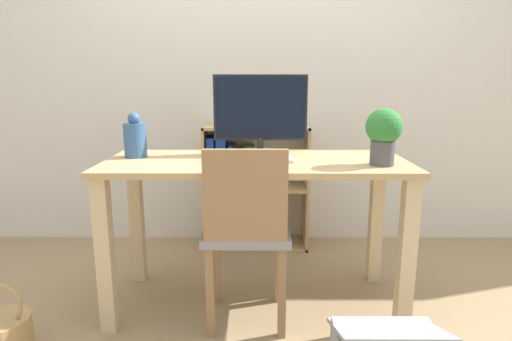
{
  "coord_description": "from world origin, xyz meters",
  "views": [
    {
      "loc": [
        0.01,
        -2.08,
        1.16
      ],
      "look_at": [
        0.0,
        0.1,
        0.69
      ],
      "focal_mm": 30.0,
      "sensor_mm": 36.0,
      "label": 1
    }
  ],
  "objects_px": {
    "vase": "(135,138)",
    "potted_plant": "(384,133)",
    "monitor": "(260,111)",
    "chair": "(246,228)",
    "bookshelf": "(241,193)",
    "keyboard": "(261,159)",
    "basket": "(1,334)"
  },
  "relations": [
    {
      "from": "keyboard",
      "to": "basket",
      "type": "bearing_deg",
      "value": -159.72
    },
    {
      "from": "basket",
      "to": "chair",
      "type": "bearing_deg",
      "value": 12.62
    },
    {
      "from": "monitor",
      "to": "potted_plant",
      "type": "distance_m",
      "value": 0.65
    },
    {
      "from": "monitor",
      "to": "basket",
      "type": "height_order",
      "value": "monitor"
    },
    {
      "from": "keyboard",
      "to": "vase",
      "type": "distance_m",
      "value": 0.66
    },
    {
      "from": "vase",
      "to": "bookshelf",
      "type": "relative_size",
      "value": 0.27
    },
    {
      "from": "bookshelf",
      "to": "basket",
      "type": "xyz_separation_m",
      "value": [
        -0.98,
        -1.24,
        -0.29
      ]
    },
    {
      "from": "potted_plant",
      "to": "basket",
      "type": "distance_m",
      "value": 1.89
    },
    {
      "from": "keyboard",
      "to": "vase",
      "type": "height_order",
      "value": "vase"
    },
    {
      "from": "monitor",
      "to": "bookshelf",
      "type": "height_order",
      "value": "monitor"
    },
    {
      "from": "monitor",
      "to": "chair",
      "type": "distance_m",
      "value": 0.65
    },
    {
      "from": "keyboard",
      "to": "potted_plant",
      "type": "height_order",
      "value": "potted_plant"
    },
    {
      "from": "monitor",
      "to": "bookshelf",
      "type": "relative_size",
      "value": 0.58
    },
    {
      "from": "keyboard",
      "to": "basket",
      "type": "distance_m",
      "value": 1.37
    },
    {
      "from": "monitor",
      "to": "vase",
      "type": "bearing_deg",
      "value": -169.86
    },
    {
      "from": "monitor",
      "to": "basket",
      "type": "relative_size",
      "value": 1.49
    },
    {
      "from": "monitor",
      "to": "vase",
      "type": "relative_size",
      "value": 2.18
    },
    {
      "from": "bookshelf",
      "to": "basket",
      "type": "height_order",
      "value": "bookshelf"
    },
    {
      "from": "vase",
      "to": "potted_plant",
      "type": "relative_size",
      "value": 0.86
    },
    {
      "from": "potted_plant",
      "to": "chair",
      "type": "height_order",
      "value": "potted_plant"
    },
    {
      "from": "chair",
      "to": "basket",
      "type": "relative_size",
      "value": 2.64
    },
    {
      "from": "keyboard",
      "to": "basket",
      "type": "relative_size",
      "value": 0.92
    },
    {
      "from": "potted_plant",
      "to": "bookshelf",
      "type": "bearing_deg",
      "value": 126.86
    },
    {
      "from": "vase",
      "to": "potted_plant",
      "type": "xyz_separation_m",
      "value": [
        1.2,
        -0.21,
        0.05
      ]
    },
    {
      "from": "bookshelf",
      "to": "basket",
      "type": "distance_m",
      "value": 1.6
    },
    {
      "from": "monitor",
      "to": "chair",
      "type": "relative_size",
      "value": 0.56
    },
    {
      "from": "potted_plant",
      "to": "basket",
      "type": "xyz_separation_m",
      "value": [
        -1.67,
        -0.31,
        -0.83
      ]
    },
    {
      "from": "chair",
      "to": "bookshelf",
      "type": "height_order",
      "value": "chair"
    },
    {
      "from": "bookshelf",
      "to": "monitor",
      "type": "bearing_deg",
      "value": -77.82
    },
    {
      "from": "monitor",
      "to": "keyboard",
      "type": "distance_m",
      "value": 0.31
    },
    {
      "from": "potted_plant",
      "to": "bookshelf",
      "type": "xyz_separation_m",
      "value": [
        -0.69,
        0.92,
        -0.54
      ]
    },
    {
      "from": "potted_plant",
      "to": "chair",
      "type": "bearing_deg",
      "value": -172.81
    }
  ]
}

